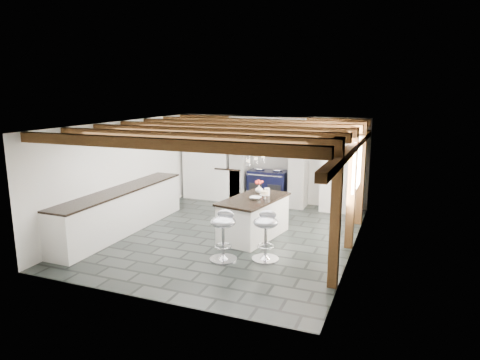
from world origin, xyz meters
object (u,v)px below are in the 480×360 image
at_px(bar_stool_near, 266,230).
at_px(bar_stool_far, 223,230).
at_px(range_cooker, 268,187).
at_px(kitchen_island, 254,217).

height_order(bar_stool_near, bar_stool_far, bar_stool_far).
xyz_separation_m(range_cooker, kitchen_island, (0.53, -2.58, -0.04)).
relative_size(range_cooker, bar_stool_near, 1.12).
relative_size(bar_stool_near, bar_stool_far, 0.98).
bearing_deg(kitchen_island, bar_stool_near, -50.00).
bearing_deg(bar_stool_far, range_cooker, 94.73).
relative_size(range_cooker, kitchen_island, 0.56).
bearing_deg(bar_stool_near, bar_stool_far, -171.35).
xyz_separation_m(range_cooker, bar_stool_far, (0.44, -3.94, 0.10)).
height_order(kitchen_island, bar_stool_near, kitchen_island).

